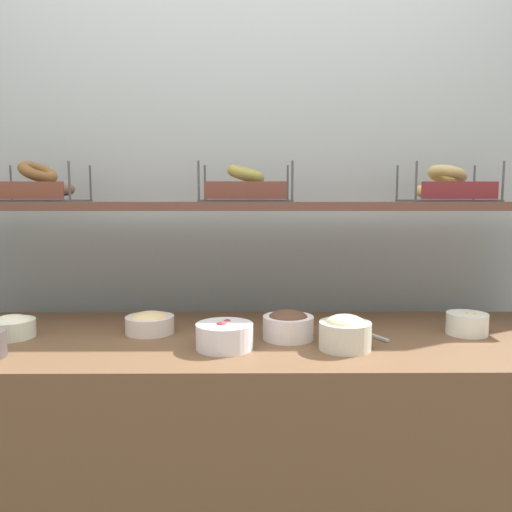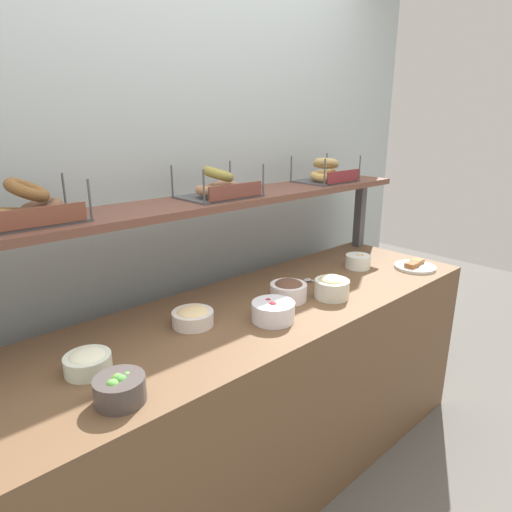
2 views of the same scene
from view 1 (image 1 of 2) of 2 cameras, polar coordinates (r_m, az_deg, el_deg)
The scene contains 13 objects.
back_wall at distance 2.15m, azimuth -1.36°, elevation 4.02°, with size 3.51×0.06×2.40m, color #A8B5B8.
deli_counter at distance 1.81m, azimuth -1.59°, elevation -22.05°, with size 2.31×0.70×0.85m, color brown.
upper_shelf at distance 1.86m, azimuth -1.50°, elevation 5.65°, with size 2.27×0.32×0.03m, color brown.
bowl_beet_salad at distance 1.52m, azimuth -3.57°, elevation -8.92°, with size 0.17×0.17×0.08m.
bowl_fruit_salad at distance 1.81m, azimuth 22.64°, elevation -7.01°, with size 0.13×0.13×0.07m.
bowl_chocolate_spread at distance 1.62m, azimuth 3.64°, elevation -7.72°, with size 0.16×0.16×0.09m.
bowl_cream_cheese at distance 1.81m, azimuth -25.79°, elevation -7.15°, with size 0.14×0.14×0.07m.
bowl_potato_salad at distance 1.53m, azimuth 9.98°, elevation -8.44°, with size 0.15×0.15×0.10m.
bowl_egg_salad at distance 1.72m, azimuth -11.85°, elevation -7.33°, with size 0.16×0.16×0.07m.
serving_spoon_near_plate at distance 1.72m, azimuth 11.99°, elevation -8.32°, with size 0.10×0.16×0.01m.
bagel_basket_cinnamon_raisin at distance 2.04m, azimuth -23.33°, elevation 7.02°, with size 0.32×0.24×0.16m.
bagel_basket_everything at distance 1.86m, azimuth -1.20°, elevation 7.53°, with size 0.33×0.25×0.14m.
bagel_basket_sesame at distance 2.00m, azimuth 20.62°, elevation 7.06°, with size 0.31×0.26×0.14m.
Camera 1 is at (0.03, -1.59, 1.29)m, focal length 35.58 mm.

